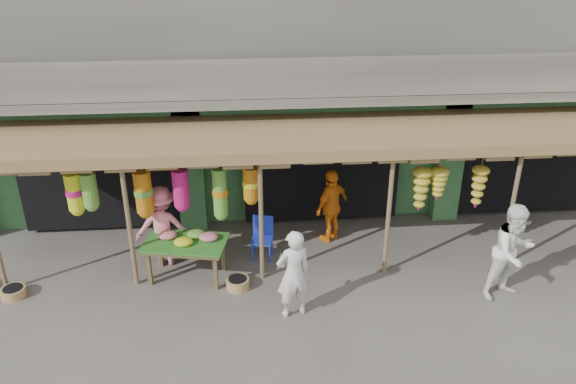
{
  "coord_description": "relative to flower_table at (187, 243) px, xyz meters",
  "views": [
    {
      "loc": [
        -1.8,
        -9.74,
        6.43
      ],
      "look_at": [
        -0.88,
        1.0,
        1.33
      ],
      "focal_mm": 35.0,
      "sensor_mm": 36.0,
      "label": 1
    }
  ],
  "objects": [
    {
      "name": "awning",
      "position": [
        2.84,
        0.83,
        1.79
      ],
      "size": [
        14.0,
        2.7,
        2.79
      ],
      "color": "brown",
      "rests_on": "ground"
    },
    {
      "name": "basket_right",
      "position": [
        0.98,
        -0.49,
        -0.67
      ],
      "size": [
        0.53,
        0.53,
        0.21
      ],
      "primitive_type": "cylinder",
      "rotation": [
        0.0,
        0.0,
        -0.17
      ],
      "color": "#A58C4D",
      "rests_on": "ground"
    },
    {
      "name": "ground",
      "position": [
        2.98,
        0.03,
        -0.78
      ],
      "size": [
        80.0,
        80.0,
        0.0
      ],
      "primitive_type": "plane",
      "color": "#514C47",
      "rests_on": "ground"
    },
    {
      "name": "person_front",
      "position": [
        1.99,
        -1.39,
        0.09
      ],
      "size": [
        0.72,
        0.57,
        1.73
      ],
      "primitive_type": "imported",
      "rotation": [
        0.0,
        0.0,
        3.42
      ],
      "color": "silver",
      "rests_on": "ground"
    },
    {
      "name": "basket_mid",
      "position": [
        -3.31,
        -0.39,
        -0.69
      ],
      "size": [
        0.58,
        0.58,
        0.18
      ],
      "primitive_type": "cylinder",
      "rotation": [
        0.0,
        0.0,
        0.3
      ],
      "color": "#976343",
      "rests_on": "ground"
    },
    {
      "name": "person_shopper",
      "position": [
        -0.52,
        0.56,
        0.1
      ],
      "size": [
        1.13,
        0.65,
        1.75
      ],
      "primitive_type": "imported",
      "rotation": [
        0.0,
        0.0,
        3.14
      ],
      "color": "pink",
      "rests_on": "ground"
    },
    {
      "name": "flower_table",
      "position": [
        0.0,
        0.0,
        0.0
      ],
      "size": [
        1.76,
        1.25,
        0.96
      ],
      "rotation": [
        0.0,
        0.0,
        -0.2
      ],
      "color": "brown",
      "rests_on": "ground"
    },
    {
      "name": "person_right",
      "position": [
        6.11,
        -1.16,
        0.18
      ],
      "size": [
        1.12,
        0.99,
        1.92
      ],
      "primitive_type": "imported",
      "rotation": [
        0.0,
        0.0,
        0.33
      ],
      "color": "white",
      "rests_on": "ground"
    },
    {
      "name": "person_vendor",
      "position": [
        3.09,
        1.24,
        0.07
      ],
      "size": [
        1.02,
        0.98,
        1.7
      ],
      "primitive_type": "imported",
      "rotation": [
        0.0,
        0.0,
        3.88
      ],
      "color": "orange",
      "rests_on": "ground"
    },
    {
      "name": "building",
      "position": [
        2.98,
        4.9,
        2.59
      ],
      "size": [
        16.4,
        6.8,
        7.0
      ],
      "color": "gray",
      "rests_on": "ground"
    },
    {
      "name": "blue_chair",
      "position": [
        1.52,
        0.67,
        -0.27
      ],
      "size": [
        0.5,
        0.51,
        0.91
      ],
      "rotation": [
        0.0,
        0.0,
        -0.18
      ],
      "color": "#1A2FAD",
      "rests_on": "ground"
    }
  ]
}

